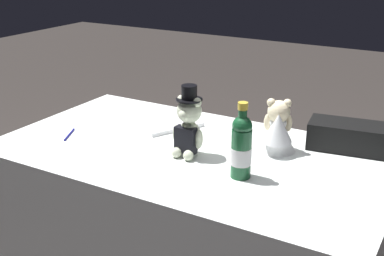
{
  "coord_description": "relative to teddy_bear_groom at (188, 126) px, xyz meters",
  "views": [
    {
      "loc": [
        0.99,
        -1.72,
        1.55
      ],
      "look_at": [
        0.0,
        0.0,
        0.81
      ],
      "focal_mm": 47.26,
      "sensor_mm": 36.0,
      "label": 1
    }
  ],
  "objects": [
    {
      "name": "reception_table",
      "position": [
        -0.01,
        0.05,
        -0.48
      ],
      "size": [
        1.67,
        0.93,
        0.71
      ],
      "primitive_type": "cube",
      "color": "white",
      "rests_on": "ground_plane"
    },
    {
      "name": "teddy_bear_groom",
      "position": [
        0.0,
        0.0,
        0.0
      ],
      "size": [
        0.14,
        0.13,
        0.3
      ],
      "color": "beige",
      "rests_on": "reception_table"
    },
    {
      "name": "teddy_bear_bride",
      "position": [
        0.3,
        0.22,
        -0.03
      ],
      "size": [
        0.18,
        0.21,
        0.23
      ],
      "color": "white",
      "rests_on": "reception_table"
    },
    {
      "name": "champagne_bottle",
      "position": [
        0.27,
        -0.08,
        -0.0
      ],
      "size": [
        0.08,
        0.08,
        0.29
      ],
      "color": "#18502C",
      "rests_on": "reception_table"
    },
    {
      "name": "signing_pen",
      "position": [
        -0.59,
        -0.08,
        -0.12
      ],
      "size": [
        0.07,
        0.14,
        0.01
      ],
      "color": "navy",
      "rests_on": "reception_table"
    },
    {
      "name": "gift_case_black",
      "position": [
        0.55,
        0.4,
        -0.07
      ],
      "size": [
        0.34,
        0.21,
        0.12
      ],
      "color": "black",
      "rests_on": "reception_table"
    },
    {
      "name": "guestbook",
      "position": [
        -0.27,
        0.26,
        -0.12
      ],
      "size": [
        0.33,
        0.36,
        0.02
      ],
      "primitive_type": "cube",
      "rotation": [
        0.0,
        0.0,
        -0.5
      ],
      "color": "white",
      "rests_on": "reception_table"
    }
  ]
}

